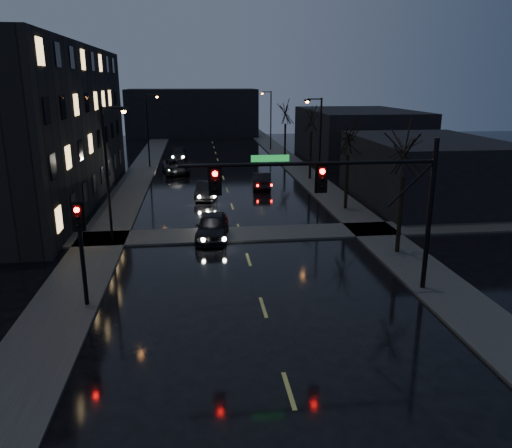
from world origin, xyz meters
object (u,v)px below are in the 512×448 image
object	(u,v)px
oncoming_car_a	(212,226)
oncoming_car_c	(176,166)
oncoming_car_d	(179,154)
lead_car	(261,180)
oncoming_car_b	(206,190)

from	to	relation	value
oncoming_car_a	oncoming_car_c	bearing A→B (deg)	103.65
oncoming_car_d	lead_car	bearing A→B (deg)	-65.90
oncoming_car_d	oncoming_car_a	bearing A→B (deg)	-84.26
oncoming_car_c	oncoming_car_d	world-z (taller)	oncoming_car_c
oncoming_car_c	lead_car	size ratio (longest dim) A/B	1.22
oncoming_car_b	oncoming_car_c	world-z (taller)	oncoming_car_c
oncoming_car_a	oncoming_car_d	world-z (taller)	oncoming_car_a
oncoming_car_a	oncoming_car_d	distance (m)	32.79
oncoming_car_d	lead_car	distance (m)	19.76
oncoming_car_b	oncoming_car_d	world-z (taller)	oncoming_car_b
oncoming_car_b	lead_car	size ratio (longest dim) A/B	0.96
oncoming_car_a	oncoming_car_b	distance (m)	11.03
oncoming_car_a	oncoming_car_d	bearing A→B (deg)	101.47
oncoming_car_b	oncoming_car_d	distance (m)	21.82
oncoming_car_c	oncoming_car_d	size ratio (longest dim) A/B	1.14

